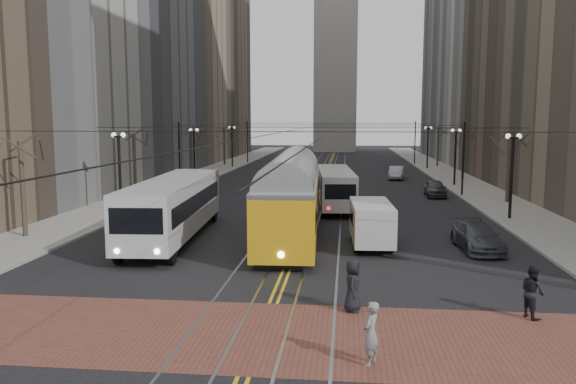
% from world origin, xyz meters
% --- Properties ---
extents(ground, '(260.00, 260.00, 0.00)m').
position_xyz_m(ground, '(0.00, 0.00, 0.00)').
color(ground, black).
rests_on(ground, ground).
extents(sidewalk_left, '(5.00, 140.00, 0.15)m').
position_xyz_m(sidewalk_left, '(-15.00, 45.00, 0.07)').
color(sidewalk_left, gray).
rests_on(sidewalk_left, ground).
extents(sidewalk_right, '(5.00, 140.00, 0.15)m').
position_xyz_m(sidewalk_right, '(15.00, 45.00, 0.07)').
color(sidewalk_right, gray).
rests_on(sidewalk_right, ground).
extents(crosswalk_band, '(25.00, 6.00, 0.01)m').
position_xyz_m(crosswalk_band, '(0.00, -4.00, 0.01)').
color(crosswalk_band, brown).
rests_on(crosswalk_band, ground).
extents(streetcar_rails, '(4.80, 130.00, 0.02)m').
position_xyz_m(streetcar_rails, '(0.00, 45.00, 0.00)').
color(streetcar_rails, gray).
rests_on(streetcar_rails, ground).
extents(centre_lines, '(0.42, 130.00, 0.01)m').
position_xyz_m(centre_lines, '(0.00, 45.00, 0.01)').
color(centre_lines, gold).
rests_on(centre_lines, ground).
extents(building_left_mid, '(16.00, 20.00, 34.00)m').
position_xyz_m(building_left_mid, '(-25.50, 46.00, 17.00)').
color(building_left_mid, slate).
rests_on(building_left_mid, ground).
extents(building_left_far, '(16.00, 20.00, 40.00)m').
position_xyz_m(building_left_far, '(-25.50, 86.00, 20.00)').
color(building_left_far, brown).
rests_on(building_left_far, ground).
extents(building_right_mid, '(16.00, 20.00, 34.00)m').
position_xyz_m(building_right_mid, '(25.50, 46.00, 17.00)').
color(building_right_mid, brown).
rests_on(building_right_mid, ground).
extents(building_right_far, '(16.00, 20.00, 40.00)m').
position_xyz_m(building_right_far, '(25.50, 86.00, 20.00)').
color(building_right_far, slate).
rests_on(building_right_far, ground).
extents(lamp_posts, '(27.60, 57.20, 5.60)m').
position_xyz_m(lamp_posts, '(-0.00, 28.75, 2.80)').
color(lamp_posts, black).
rests_on(lamp_posts, ground).
extents(street_trees, '(31.68, 53.28, 5.60)m').
position_xyz_m(street_trees, '(0.00, 35.25, 2.80)').
color(street_trees, '#382D23').
rests_on(street_trees, ground).
extents(trolley_wires, '(25.96, 120.00, 6.60)m').
position_xyz_m(trolley_wires, '(0.00, 34.83, 3.77)').
color(trolley_wires, black).
rests_on(trolley_wires, ground).
extents(transit_bus, '(3.69, 13.88, 3.43)m').
position_xyz_m(transit_bus, '(-7.10, 9.73, 1.72)').
color(transit_bus, '#BCBCBC').
rests_on(transit_bus, ground).
extents(streetcar, '(3.63, 16.15, 3.78)m').
position_xyz_m(streetcar, '(-0.50, 11.02, 1.89)').
color(streetcar, '#CB9212').
rests_on(streetcar, ground).
extents(rear_bus, '(3.34, 11.45, 2.95)m').
position_xyz_m(rear_bus, '(1.80, 22.33, 1.47)').
color(rear_bus, silver).
rests_on(rear_bus, ground).
extents(cargo_van, '(2.32, 5.45, 2.37)m').
position_xyz_m(cargo_van, '(4.00, 9.02, 1.18)').
color(cargo_van, '#B9B9B9').
rests_on(cargo_van, ground).
extents(sedan_grey, '(1.91, 4.39, 1.47)m').
position_xyz_m(sedan_grey, '(10.50, 29.66, 0.74)').
color(sedan_grey, '#3C3E43').
rests_on(sedan_grey, ground).
extents(sedan_silver, '(2.14, 4.65, 1.48)m').
position_xyz_m(sedan_silver, '(8.32, 44.26, 0.74)').
color(sedan_silver, '#989B9F').
rests_on(sedan_silver, ground).
extents(sedan_parked, '(2.25, 4.92, 1.40)m').
position_xyz_m(sedan_parked, '(9.50, 8.72, 0.70)').
color(sedan_parked, '#3E4145').
rests_on(sedan_parked, ground).
extents(pedestrian_a, '(0.71, 0.99, 1.89)m').
position_xyz_m(pedestrian_a, '(2.93, -1.50, 0.95)').
color(pedestrian_a, black).
rests_on(pedestrian_a, crosswalk_band).
extents(pedestrian_b, '(0.67, 0.78, 1.81)m').
position_xyz_m(pedestrian_b, '(3.38, -5.89, 0.92)').
color(pedestrian_b, gray).
rests_on(pedestrian_b, crosswalk_band).
extents(pedestrian_c, '(0.96, 1.07, 1.83)m').
position_xyz_m(pedestrian_c, '(9.06, -1.50, 0.93)').
color(pedestrian_c, black).
rests_on(pedestrian_c, crosswalk_band).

